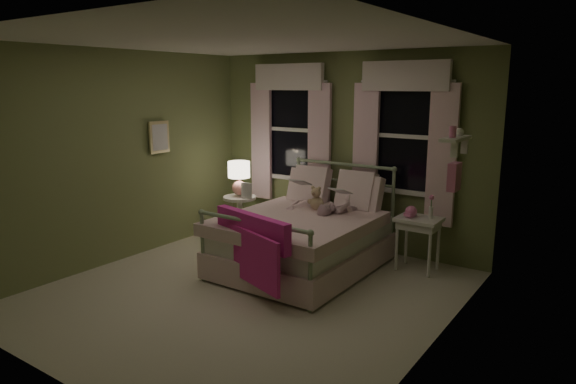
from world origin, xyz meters
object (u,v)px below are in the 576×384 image
Objects in this scene: teddy_bear at (316,200)px; nightstand_right at (419,226)px; table_lamp at (239,175)px; child_left at (304,184)px; bed at (305,237)px; nightstand_left at (240,212)px; child_right at (343,186)px.

teddy_bear is 1.25m from nightstand_right.
table_lamp reaches higher than nightstand_right.
child_left reaches higher than nightstand_right.
teddy_bear is 0.47× the size of nightstand_right.
bed is 3.18× the size of nightstand_right.
teddy_bear is at bearing -5.32° from nightstand_left.
table_lamp reaches higher than teddy_bear.
teddy_bear is 0.46× the size of nightstand_left.
nightstand_right is (1.15, 0.69, 0.17)m from bed.
child_right is at bearing -163.09° from nightstand_right.
nightstand_left is (-1.61, -0.03, -0.55)m from child_right.
child_left reaches higher than nightstand_left.
table_lamp is 0.74× the size of nightstand_right.
nightstand_left is at bearing 180.00° from table_lamp.
nightstand_left is at bearing 4.43° from child_left.
table_lamp is 2.53m from nightstand_right.
teddy_bear is (0.28, -0.16, -0.15)m from child_left.
child_right is at bearing 1.21° from nightstand_left.
bed reaches higher than table_lamp.
child_right reaches higher than nightstand_right.
nightstand_right is (1.15, 0.42, -0.24)m from teddy_bear.
nightstand_left is at bearing -173.14° from nightstand_right.
teddy_bear is (-0.00, 0.26, 0.41)m from bed.
child_left is 0.56m from child_right.
child_left is 1.05m from table_lamp.
table_lamp is (0.00, 0.00, 0.54)m from nightstand_left.
child_right reaches higher than bed.
nightstand_left is 1.02× the size of nightstand_right.
teddy_bear is at bearing 45.71° from child_right.
nightstand_left is at bearing 17.43° from child_right.
bed is 2.53× the size of child_right.
child_left reaches higher than table_lamp.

